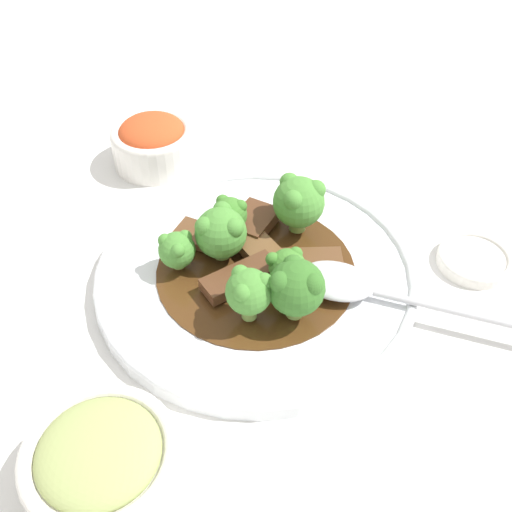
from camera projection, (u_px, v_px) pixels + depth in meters
ground_plane at (256, 280)px, 0.60m from camera, size 4.00×4.00×0.00m
main_plate at (256, 273)px, 0.59m from camera, size 0.32×0.32×0.02m
beef_strip_0 at (200, 236)px, 0.61m from camera, size 0.06×0.06×0.01m
beef_strip_1 at (240, 277)px, 0.56m from camera, size 0.03×0.08×0.01m
beef_strip_2 at (257, 247)px, 0.60m from camera, size 0.07×0.03×0.01m
beef_strip_3 at (254, 221)px, 0.62m from camera, size 0.06×0.06×0.01m
beef_strip_4 at (309, 260)px, 0.58m from camera, size 0.06×0.07×0.01m
broccoli_floret_0 at (249, 291)px, 0.52m from camera, size 0.04×0.04×0.05m
broccoli_floret_1 at (177, 249)px, 0.57m from camera, size 0.04×0.04×0.04m
broccoli_floret_2 at (296, 287)px, 0.52m from camera, size 0.05×0.05×0.06m
broccoli_floret_3 at (299, 201)px, 0.60m from camera, size 0.05×0.05×0.06m
broccoli_floret_4 at (287, 266)px, 0.55m from camera, size 0.04×0.04×0.04m
broccoli_floret_5 at (221, 232)px, 0.57m from camera, size 0.05×0.05×0.06m
broccoli_floret_6 at (229, 214)px, 0.60m from camera, size 0.04×0.04×0.04m
serving_spoon at (354, 285)px, 0.56m from camera, size 0.21×0.17×0.01m
side_bowl_kimchi at (153, 142)px, 0.72m from camera, size 0.10×0.10×0.06m
side_bowl_appetizer at (102, 461)px, 0.43m from camera, size 0.12×0.12×0.05m
sauce_dish at (474, 259)px, 0.61m from camera, size 0.07×0.07×0.01m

